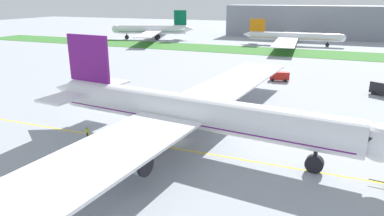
{
  "coord_description": "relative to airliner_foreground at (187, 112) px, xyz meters",
  "views": [
    {
      "loc": [
        22.01,
        -48.13,
        22.5
      ],
      "look_at": [
        0.12,
        7.15,
        3.56
      ],
      "focal_mm": 32.58,
      "sensor_mm": 36.0,
      "label": 1
    }
  ],
  "objects": [
    {
      "name": "ground_plane",
      "position": [
        -2.37,
        0.72,
        -5.57
      ],
      "size": [
        600.0,
        600.0,
        0.0
      ],
      "primitive_type": "plane",
      "color": "#9399A0",
      "rests_on": "ground"
    },
    {
      "name": "apron_taxi_line",
      "position": [
        -2.37,
        -2.05,
        -5.57
      ],
      "size": [
        280.0,
        0.36,
        0.01
      ],
      "primitive_type": "cube",
      "color": "yellow",
      "rests_on": "ground"
    },
    {
      "name": "grass_median_strip",
      "position": [
        -2.37,
        106.3,
        -5.52
      ],
      "size": [
        320.0,
        24.0,
        0.1
      ],
      "primitive_type": "cube",
      "color": "#38722D",
      "rests_on": "ground"
    },
    {
      "name": "airliner_foreground",
      "position": [
        0.0,
        0.0,
        0.0
      ],
      "size": [
        57.61,
        93.53,
        16.41
      ],
      "color": "white",
      "rests_on": "ground"
    },
    {
      "name": "ground_crew_wingwalker_port",
      "position": [
        -12.84,
        2.44,
        -4.51
      ],
      "size": [
        0.42,
        0.57,
        1.75
      ],
      "color": "black",
      "rests_on": "ground"
    },
    {
      "name": "ground_crew_marshaller_front",
      "position": [
        -16.78,
        -3.29,
        -4.52
      ],
      "size": [
        0.6,
        0.32,
        1.73
      ],
      "color": "black",
      "rests_on": "ground"
    },
    {
      "name": "service_truck_baggage_loader",
      "position": [
        7.32,
        50.66,
        -4.12
      ],
      "size": [
        5.58,
        3.13,
        2.65
      ],
      "color": "#B21E19",
      "rests_on": "ground"
    },
    {
      "name": "service_truck_fuel_bowser",
      "position": [
        32.58,
        44.49,
        -3.89
      ],
      "size": [
        6.4,
        4.74,
        3.17
      ],
      "color": "black",
      "rests_on": "ground"
    },
    {
      "name": "parked_airliner_far_left",
      "position": [
        -73.06,
        128.12,
        -0.21
      ],
      "size": [
        45.01,
        72.14,
        15.81
      ],
      "color": "white",
      "rests_on": "ground"
    },
    {
      "name": "parked_airliner_far_centre",
      "position": [
        1.24,
        130.79,
        -1.39
      ],
      "size": [
        48.75,
        79.88,
        12.33
      ],
      "color": "white",
      "rests_on": "ground"
    },
    {
      "name": "terminal_building",
      "position": [
        22.29,
        170.92,
        3.43
      ],
      "size": [
        125.94,
        20.0,
        18.0
      ],
      "primitive_type": "cube",
      "color": "gray",
      "rests_on": "ground"
    }
  ]
}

